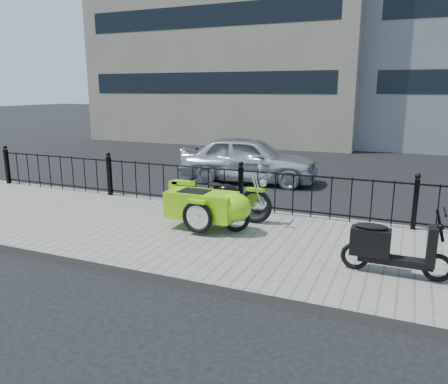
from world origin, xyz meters
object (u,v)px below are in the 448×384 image
at_px(motorcycle_sidecar, 213,204).
at_px(sedan_car, 249,159).
at_px(scooter, 388,248).
at_px(spare_tire, 235,217).

bearing_deg(motorcycle_sidecar, sedan_car, 102.26).
xyz_separation_m(motorcycle_sidecar, sedan_car, (-1.04, 4.80, 0.10)).
height_order(motorcycle_sidecar, sedan_car, sedan_car).
xyz_separation_m(scooter, sedan_car, (-4.21, 5.76, 0.17)).
xyz_separation_m(spare_tire, sedan_car, (-1.51, 4.86, 0.29)).
distance_m(motorcycle_sidecar, scooter, 3.31).
bearing_deg(motorcycle_sidecar, scooter, -16.93).
relative_size(scooter, spare_tire, 2.68).
relative_size(motorcycle_sidecar, scooter, 1.51).
xyz_separation_m(scooter, spare_tire, (-2.70, 0.91, -0.11)).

